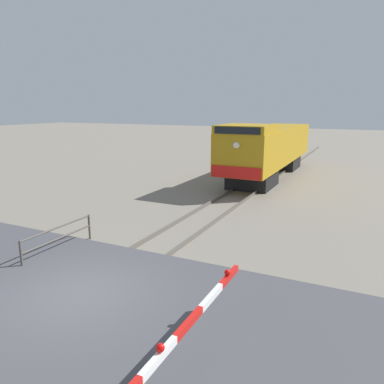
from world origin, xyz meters
TOP-DOWN VIEW (x-y plane):
  - ground_plane at (0.00, 0.00)m, footprint 160.00×160.00m
  - rail_track_left at (-0.72, 0.00)m, footprint 0.08×80.00m
  - rail_track_right at (0.72, 0.00)m, footprint 0.08×80.00m
  - road_surface at (0.00, 0.00)m, footprint 36.00×6.39m
  - locomotive at (0.00, 18.94)m, footprint 2.95×14.40m
  - guard_railing at (-2.78, 2.09)m, footprint 0.08×3.11m

SIDE VIEW (x-z plane):
  - ground_plane at x=0.00m, z-range 0.00..0.00m
  - rail_track_left at x=-0.72m, z-range 0.00..0.15m
  - rail_track_right at x=0.72m, z-range 0.00..0.15m
  - road_surface at x=0.00m, z-range 0.00..0.16m
  - guard_railing at x=-2.78m, z-range 0.15..1.10m
  - locomotive at x=0.00m, z-range 0.11..3.96m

